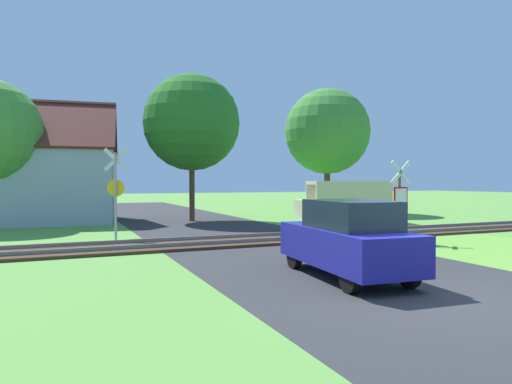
% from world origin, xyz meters
% --- Properties ---
extents(ground_plane, '(160.00, 160.00, 0.00)m').
position_xyz_m(ground_plane, '(0.00, 0.00, 0.00)').
color(ground_plane, '#5B933D').
extents(road_asphalt, '(7.23, 80.00, 0.01)m').
position_xyz_m(road_asphalt, '(0.00, 2.00, 0.00)').
color(road_asphalt, '#2D2D30').
rests_on(road_asphalt, ground).
extents(rail_track, '(60.00, 2.60, 0.22)m').
position_xyz_m(rail_track, '(0.00, 8.56, 0.06)').
color(rail_track, '#422D1E').
rests_on(rail_track, ground).
extents(stop_sign_near, '(0.88, 0.15, 2.97)m').
position_xyz_m(stop_sign_near, '(4.73, 6.26, 1.67)').
color(stop_sign_near, brown).
rests_on(stop_sign_near, ground).
extents(crossing_sign_far, '(0.85, 0.28, 3.46)m').
position_xyz_m(crossing_sign_far, '(-4.63, 10.84, 1.99)').
color(crossing_sign_far, '#9E9EA5').
rests_on(crossing_sign_far, ground).
extents(house, '(8.08, 7.32, 6.62)m').
position_xyz_m(house, '(-7.21, 20.41, 2.18)').
color(house, '#99A3B7').
rests_on(house, ground).
extents(tree_center, '(5.39, 5.39, 8.22)m').
position_xyz_m(tree_center, '(0.29, 18.16, 5.51)').
color(tree_center, '#513823').
rests_on(tree_center, ground).
extents(tree_far, '(6.05, 6.05, 8.81)m').
position_xyz_m(tree_far, '(10.99, 21.09, 5.77)').
color(tree_far, '#513823').
rests_on(tree_far, ground).
extents(mail_truck, '(5.19, 2.88, 2.24)m').
position_xyz_m(mail_truck, '(7.61, 13.89, 1.24)').
color(mail_truck, beige).
rests_on(mail_truck, ground).
extents(parked_car, '(1.95, 4.12, 1.78)m').
position_xyz_m(parked_car, '(-0.49, 1.97, 0.89)').
color(parked_car, navy).
rests_on(parked_car, ground).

